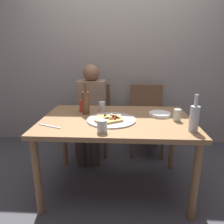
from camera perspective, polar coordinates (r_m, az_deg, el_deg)
name	(u,v)px	position (r m, az deg, el deg)	size (l,w,h in m)	color
ground_plane	(116,186)	(2.27, 1.14, -19.56)	(8.00, 8.00, 0.00)	#424247
back_wall	(120,53)	(3.04, 2.12, 15.78)	(6.00, 0.10, 2.60)	gray
dining_table	(117,127)	(1.96, 1.25, -4.00)	(1.38, 0.91, 0.73)	olive
pizza_tray	(111,120)	(1.88, -0.17, -2.15)	(0.44, 0.44, 0.01)	#ADADB2
pizza_slice_last	(109,120)	(1.81, -0.84, -2.27)	(0.26, 0.23, 0.05)	tan
pizza_slice_extra	(110,117)	(1.89, -0.61, -1.45)	(0.23, 0.16, 0.05)	tan
wine_bottle	(86,102)	(2.07, -7.19, 2.74)	(0.07, 0.07, 0.31)	brown
beer_bottle	(194,118)	(1.72, 21.57, -1.50)	(0.07, 0.07, 0.29)	#B2BCC1
tumbler_near	(177,115)	(1.94, 17.40, -0.82)	(0.06, 0.06, 0.11)	#B7C6BC
tumbler_far	(102,106)	(2.18, -2.73, 1.59)	(0.06, 0.06, 0.10)	silver
wine_glass	(102,126)	(1.60, -2.72, -3.85)	(0.08, 0.08, 0.10)	silver
soda_can	(82,105)	(2.17, -8.12, 1.79)	(0.07, 0.07, 0.12)	red
plate_stack	(160,114)	(2.06, 12.94, -0.58)	(0.21, 0.21, 0.03)	white
table_knife	(50,126)	(1.81, -16.71, -3.70)	(0.22, 0.02, 0.01)	#B7B7BC
chair_left	(93,113)	(2.84, -5.20, -0.41)	(0.44, 0.44, 0.90)	brown
chair_right	(146,114)	(2.83, 9.34, -0.64)	(0.44, 0.44, 0.90)	brown
guest_in_sweater	(91,107)	(2.66, -5.73, 1.28)	(0.36, 0.56, 1.17)	#937A60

